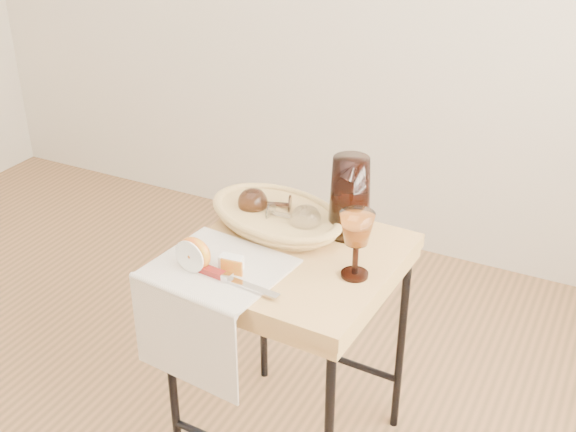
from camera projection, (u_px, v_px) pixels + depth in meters
The scene contains 10 objects.
side_table at pixel (291, 357), 2.08m from camera, with size 0.54×0.54×0.69m, color olive, non-canonical shape.
tea_towel at pixel (218, 268), 1.85m from camera, with size 0.32×0.29×0.01m, color white.
bread_basket at pixel (276, 218), 2.04m from camera, with size 0.37×0.25×0.05m, color #9F7540, non-canonical shape.
goblet_lying_a at pixel (269, 204), 2.05m from camera, with size 0.14×0.09×0.09m, color #472A1D, non-canonical shape.
goblet_lying_b at pixel (291, 216), 1.99m from camera, with size 0.14×0.08×0.08m, color white, non-canonical shape.
pitcher at pixel (350, 197), 1.96m from camera, with size 0.16×0.24×0.27m, color black, non-canonical shape.
wine_goblet at pixel (356, 245), 1.78m from camera, with size 0.09×0.09×0.18m, color white, non-canonical shape.
apple_half at pixel (195, 253), 1.83m from camera, with size 0.09×0.05×0.09m, color red.
apple_wedge at pixel (231, 263), 1.83m from camera, with size 0.06×0.03×0.04m, color white.
table_knife at pixel (230, 278), 1.79m from camera, with size 0.25×0.03×0.02m, color silver, non-canonical shape.
Camera 1 is at (1.26, -0.99, 1.68)m, focal length 45.74 mm.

